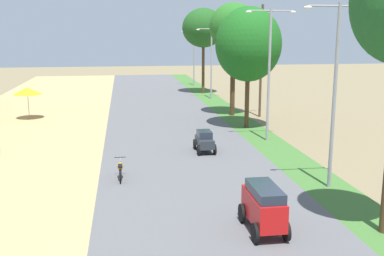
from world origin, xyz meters
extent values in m
cylinder|color=#99999E|center=(-10.72, 33.57, 1.11)|extent=(0.05, 0.05, 2.10)
cone|color=gold|center=(-10.72, 33.57, 2.31)|extent=(2.20, 2.20, 0.55)
cylinder|color=#4C351E|center=(5.58, 27.81, 2.32)|extent=(0.32, 0.32, 4.52)
ellipsoid|color=#195B1B|center=(5.58, 27.81, 6.03)|extent=(4.67, 4.67, 5.25)
cylinder|color=#4C351E|center=(5.71, 32.82, 3.15)|extent=(0.39, 0.39, 6.18)
ellipsoid|color=#266620|center=(5.71, 32.82, 7.29)|extent=(3.90, 3.90, 3.80)
cylinder|color=#4C351E|center=(5.70, 46.89, 3.09)|extent=(0.32, 0.32, 6.06)
ellipsoid|color=#1D4F1B|center=(5.70, 46.89, 7.29)|extent=(4.66, 4.66, 4.28)
cylinder|color=gray|center=(5.80, 14.50, 4.08)|extent=(0.16, 0.16, 8.04)
cylinder|color=gray|center=(5.10, 14.50, 7.95)|extent=(1.40, 0.08, 0.08)
ellipsoid|color=silver|center=(4.40, 14.50, 7.88)|extent=(0.36, 0.20, 0.14)
cylinder|color=gray|center=(6.50, 14.50, 7.95)|extent=(1.40, 0.08, 0.08)
ellipsoid|color=silver|center=(7.20, 14.50, 7.88)|extent=(0.36, 0.20, 0.14)
cylinder|color=gray|center=(5.80, 23.62, 4.18)|extent=(0.16, 0.16, 8.24)
cylinder|color=gray|center=(5.10, 23.62, 8.15)|extent=(1.40, 0.08, 0.08)
ellipsoid|color=silver|center=(4.40, 23.62, 8.08)|extent=(0.36, 0.20, 0.14)
cylinder|color=gray|center=(6.50, 23.62, 8.15)|extent=(1.40, 0.08, 0.08)
ellipsoid|color=silver|center=(7.20, 23.62, 8.08)|extent=(0.36, 0.20, 0.14)
cylinder|color=gray|center=(5.80, 42.60, 3.69)|extent=(0.16, 0.16, 7.25)
cylinder|color=gray|center=(5.10, 42.60, 7.16)|extent=(1.40, 0.08, 0.08)
ellipsoid|color=silver|center=(4.40, 42.60, 7.09)|extent=(0.36, 0.20, 0.14)
cylinder|color=gray|center=(6.50, 42.60, 7.16)|extent=(1.40, 0.08, 0.08)
ellipsoid|color=silver|center=(7.20, 42.60, 7.09)|extent=(0.36, 0.20, 0.14)
cylinder|color=gray|center=(5.80, 54.33, 3.59)|extent=(0.16, 0.16, 7.05)
cylinder|color=gray|center=(5.10, 54.33, 6.96)|extent=(1.40, 0.08, 0.08)
ellipsoid|color=silver|center=(4.40, 54.33, 6.89)|extent=(0.36, 0.20, 0.14)
cylinder|color=gray|center=(6.50, 54.33, 6.96)|extent=(1.40, 0.08, 0.08)
ellipsoid|color=silver|center=(7.20, 54.33, 6.89)|extent=(0.36, 0.20, 0.14)
cylinder|color=brown|center=(7.85, 32.06, 4.50)|extent=(0.20, 0.20, 9.00)
cube|color=#473323|center=(7.85, 32.06, 8.50)|extent=(1.80, 0.10, 0.10)
cube|color=red|center=(1.45, 10.39, 0.93)|extent=(0.95, 2.40, 0.95)
cube|color=#232B38|center=(1.45, 10.29, 1.58)|extent=(0.87, 2.00, 0.35)
cylinder|color=black|center=(1.99, 9.53, 0.42)|extent=(0.12, 0.68, 0.68)
cylinder|color=black|center=(0.92, 9.53, 0.42)|extent=(0.12, 0.68, 0.68)
cylinder|color=black|center=(1.99, 11.26, 0.42)|extent=(0.12, 0.68, 0.68)
cylinder|color=black|center=(0.92, 11.26, 0.42)|extent=(0.12, 0.68, 0.68)
cube|color=#282D33|center=(1.33, 21.33, 0.66)|extent=(0.84, 1.95, 0.50)
cube|color=#232B38|center=(1.33, 21.38, 1.11)|extent=(0.77, 1.10, 0.40)
cylinder|color=black|center=(1.80, 20.63, 0.38)|extent=(0.10, 0.60, 0.60)
cylinder|color=black|center=(0.86, 20.63, 0.38)|extent=(0.10, 0.60, 0.60)
cylinder|color=black|center=(1.80, 22.03, 0.38)|extent=(0.10, 0.60, 0.60)
cylinder|color=black|center=(0.86, 22.03, 0.38)|extent=(0.10, 0.60, 0.60)
cylinder|color=black|center=(-3.48, 17.60, 0.36)|extent=(0.06, 0.56, 0.56)
cylinder|color=black|center=(-3.48, 16.36, 0.36)|extent=(0.06, 0.56, 0.56)
cube|color=#333338|center=(-3.48, 16.98, 0.54)|extent=(0.12, 1.12, 0.12)
ellipsoid|color=orange|center=(-3.48, 17.06, 0.68)|extent=(0.28, 0.64, 0.32)
cube|color=black|center=(-3.48, 16.70, 0.80)|extent=(0.20, 0.44, 0.10)
cylinder|color=#A5A8AD|center=(-3.48, 17.54, 0.63)|extent=(0.05, 0.26, 0.68)
cylinder|color=black|center=(-3.48, 17.48, 1.00)|extent=(0.54, 0.04, 0.04)
camera|label=1|loc=(-3.23, -4.09, 6.93)|focal=43.06mm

